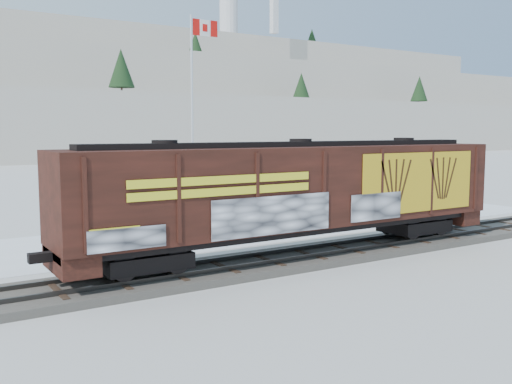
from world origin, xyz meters
TOP-DOWN VIEW (x-y plane):
  - ground at (0.00, 0.00)m, footprint 500.00×500.00m
  - rail_track at (0.00, 0.00)m, footprint 50.00×3.40m
  - parking_strip at (0.00, 7.50)m, footprint 40.00×8.00m
  - hopper_railcar at (-2.32, -0.01)m, footprint 19.56×3.06m
  - flagpole at (-0.09, 14.11)m, footprint 2.30×0.90m
  - car_silver at (-1.63, 7.66)m, footprint 4.97×3.03m
  - car_white at (3.52, 6.25)m, footprint 4.33×1.82m
  - car_dark at (4.81, 7.56)m, footprint 4.50×2.18m

SIDE VIEW (x-z plane):
  - ground at x=0.00m, z-range 0.00..0.00m
  - parking_strip at x=0.00m, z-range 0.00..0.03m
  - rail_track at x=0.00m, z-range -0.07..0.36m
  - car_dark at x=4.81m, z-range 0.03..1.29m
  - car_white at x=3.52m, z-range 0.03..1.42m
  - car_silver at x=-1.63m, z-range 0.03..1.61m
  - hopper_railcar at x=-2.32m, z-range 0.70..5.16m
  - flagpole at x=-0.09m, z-range -1.55..10.85m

